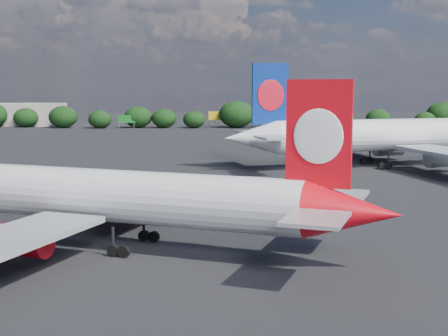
{
  "coord_description": "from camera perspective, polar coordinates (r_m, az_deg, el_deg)",
  "views": [
    {
      "loc": [
        16.32,
        -33.61,
        13.96
      ],
      "look_at": [
        16.0,
        12.0,
        8.0
      ],
      "focal_mm": 50.0,
      "sensor_mm": 36.0,
      "label": 1
    }
  ],
  "objects": [
    {
      "name": "ground",
      "position": [
        96.04,
        -9.39,
        -1.01
      ],
      "size": [
        500.0,
        500.0,
        0.0
      ],
      "primitive_type": "plane",
      "color": "black",
      "rests_on": "ground"
    },
    {
      "name": "qantas_airliner",
      "position": [
        54.39,
        -8.98,
        -2.75
      ],
      "size": [
        43.21,
        41.52,
        14.51
      ],
      "color": "white",
      "rests_on": "ground"
    },
    {
      "name": "china_southern_airliner",
      "position": [
        112.18,
        14.19,
        2.85
      ],
      "size": [
        53.97,
        51.69,
        17.81
      ],
      "color": "white",
      "rests_on": "ground"
    },
    {
      "name": "terminal_building",
      "position": [
        240.02,
        -19.47,
        4.64
      ],
      "size": [
        42.0,
        16.0,
        8.0
      ],
      "color": "#A3988C",
      "rests_on": "ground"
    },
    {
      "name": "highway_sign",
      "position": [
        212.68,
        -8.91,
        4.44
      ],
      "size": [
        6.0,
        0.3,
        4.5
      ],
      "color": "#166E21",
      "rests_on": "ground"
    },
    {
      "name": "billboard_yellow",
      "position": [
        215.89,
        -0.75,
        4.76
      ],
      "size": [
        5.0,
        0.3,
        5.5
      ],
      "color": "yellow",
      "rests_on": "ground"
    },
    {
      "name": "horizon_treeline",
      "position": [
        213.16,
        -0.51,
        4.72
      ],
      "size": [
        207.08,
        16.63,
        9.18
      ],
      "color": "black",
      "rests_on": "ground"
    }
  ]
}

